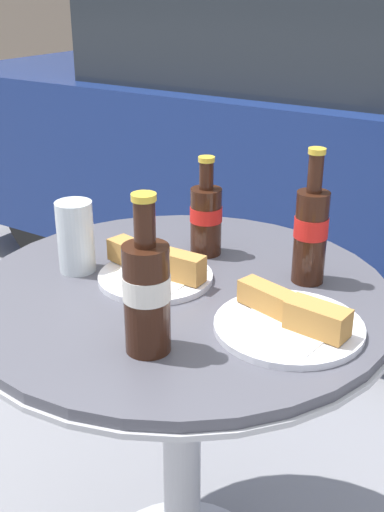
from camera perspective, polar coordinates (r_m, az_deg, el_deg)
name	(u,v)px	position (r m, az deg, el deg)	size (l,w,h in m)	color
bistro_table	(181,363)	(1.30, -0.97, -9.53)	(0.81, 0.81, 0.75)	#B7B7BC
cola_bottle_left	(147,292)	(0.97, -4.05, -3.18)	(0.07, 0.07, 0.26)	#33190F
cola_bottle_right	(206,217)	(1.33, 1.25, 3.52)	(0.07, 0.07, 0.21)	#33190F
cola_bottle_center	(311,231)	(1.22, 10.52, 2.19)	(0.06, 0.06, 0.26)	#33190F
drinking_glass	(76,240)	(1.28, -10.29, 1.43)	(0.07, 0.07, 0.14)	silver
lunch_plate_near	(155,270)	(1.24, -3.31, -1.21)	(0.23, 0.22, 0.07)	white
lunch_plate_far	(291,320)	(1.08, 8.79, -5.68)	(0.25, 0.25, 0.06)	white
parked_car	(384,130)	(2.96, 16.72, 10.64)	(3.86, 1.75, 1.43)	navy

